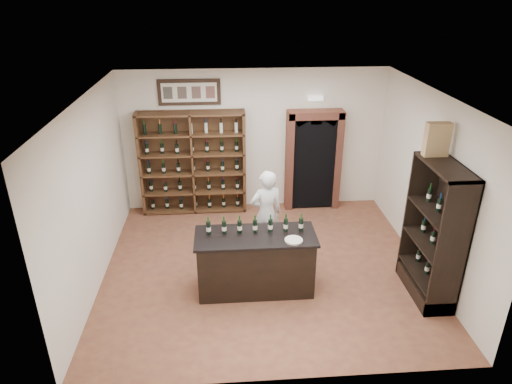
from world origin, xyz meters
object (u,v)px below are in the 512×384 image
at_px(shopkeeper, 266,214).
at_px(counter_bottle_0, 208,228).
at_px(wine_crate, 437,139).
at_px(tasting_counter, 256,263).
at_px(wine_shelf, 193,163).
at_px(side_cabinet, 433,252).

bearing_deg(shopkeeper, counter_bottle_0, 28.69).
bearing_deg(wine_crate, tasting_counter, -177.33).
bearing_deg(counter_bottle_0, tasting_counter, -7.28).
bearing_deg(wine_crate, wine_shelf, 143.81).
bearing_deg(wine_crate, counter_bottle_0, -179.28).
bearing_deg(wine_shelf, shopkeeper, -54.01).
bearing_deg(wine_shelf, wine_crate, -37.01).
height_order(wine_shelf, tasting_counter, wine_shelf).
xyz_separation_m(counter_bottle_0, side_cabinet, (3.44, -0.39, -0.35)).
bearing_deg(counter_bottle_0, side_cabinet, -6.49).
distance_m(tasting_counter, wine_crate, 3.32).
bearing_deg(wine_crate, shopkeeper, 159.00).
bearing_deg(wine_shelf, side_cabinet, -40.21).
xyz_separation_m(tasting_counter, counter_bottle_0, (-0.72, 0.09, 0.61)).
relative_size(counter_bottle_0, side_cabinet, 0.14).
bearing_deg(wine_shelf, tasting_counter, -69.44).
xyz_separation_m(wine_shelf, counter_bottle_0, (0.38, -2.84, 0.01)).
bearing_deg(counter_bottle_0, shopkeeper, 44.20).
bearing_deg(tasting_counter, wine_crate, 1.84).
xyz_separation_m(side_cabinet, wine_crate, (-0.05, 0.39, 1.70)).
xyz_separation_m(wine_shelf, shopkeeper, (1.37, -1.88, -0.28)).
relative_size(counter_bottle_0, shopkeeper, 0.18).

